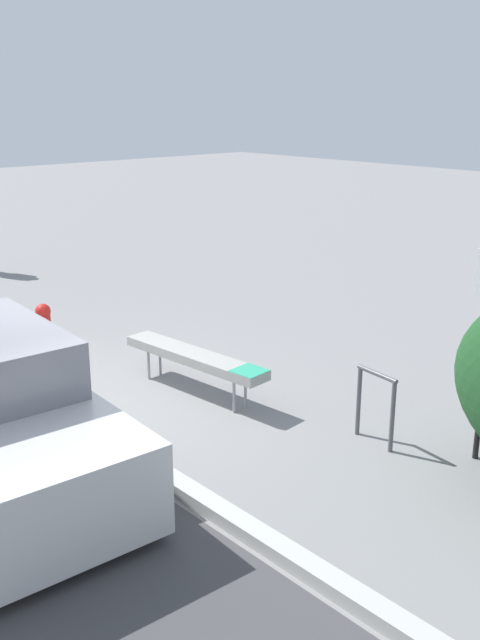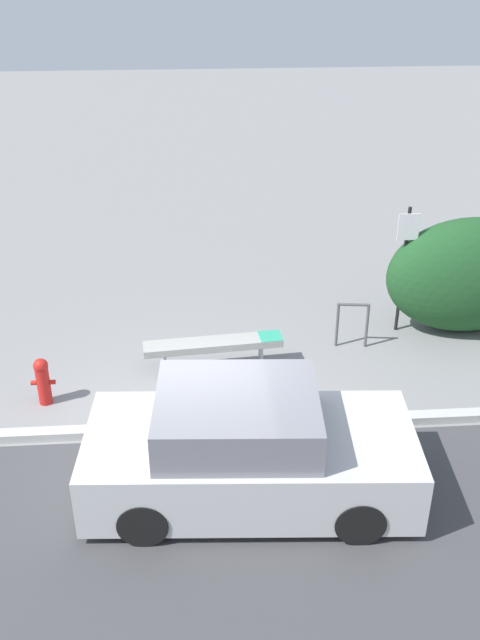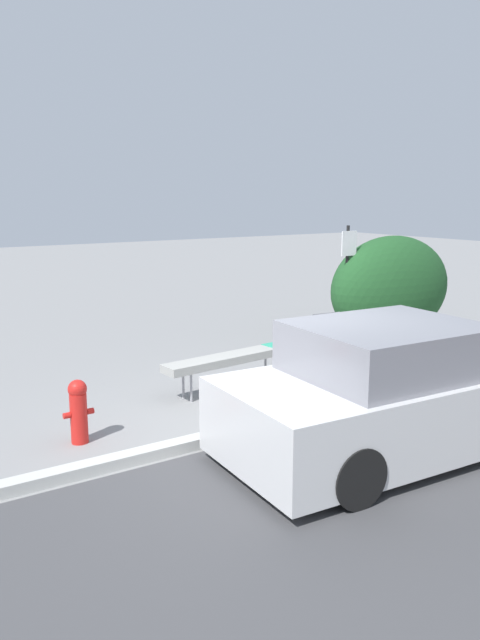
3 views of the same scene
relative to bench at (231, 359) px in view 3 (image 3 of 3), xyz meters
The scene contains 8 objects.
ground_plane 1.75m from the bench, 107.35° to the right, with size 60.00×60.00×0.00m, color gray.
curb 1.73m from the bench, 107.35° to the right, with size 60.00×0.20×0.13m.
bench is the anchor object (origin of this frame).
bike_rack 2.44m from the bench, 13.84° to the left, with size 0.55×0.12×0.83m.
sign_post 3.58m from the bench, 18.18° to the left, with size 0.36×0.08×2.30m.
fire_hydrant 2.68m from the bench, 164.25° to the right, with size 0.36×0.22×0.77m.
shrub_hedge 4.65m from the bench, 13.47° to the left, with size 2.93×1.45×2.07m.
parked_car_near 2.92m from the bench, 84.12° to the right, with size 4.14×2.04×1.48m.
Camera 3 is at (-4.32, -5.91, 2.86)m, focal length 35.00 mm.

